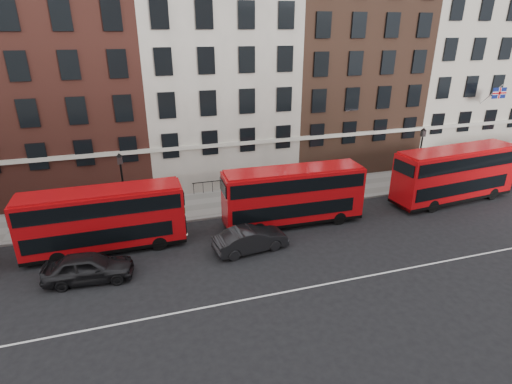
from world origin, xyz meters
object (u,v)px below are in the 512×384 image
object	(u,v)px
car_rear	(88,267)
car_front	(251,239)
bus_c	(293,195)
bus_d	(454,173)
bus_b	(103,219)

from	to	relation	value
car_rear	car_front	xyz separation A→B (m)	(9.55, 0.45, -0.04)
bus_c	bus_d	distance (m)	13.89
bus_c	car_rear	bearing A→B (deg)	-165.09
bus_c	car_rear	size ratio (longest dim) A/B	2.09
bus_d	car_front	bearing A→B (deg)	-176.40
bus_d	car_rear	size ratio (longest dim) A/B	2.24
bus_b	bus_d	xyz separation A→B (m)	(26.51, -0.00, 0.19)
bus_b	car_rear	bearing A→B (deg)	-105.02
bus_d	car_rear	world-z (taller)	bus_d
bus_b	bus_c	distance (m)	12.62
bus_c	car_front	distance (m)	5.00
car_front	bus_b	bearing A→B (deg)	64.60
bus_b	bus_c	world-z (taller)	bus_c
bus_c	car_rear	xyz separation A→B (m)	(-13.45, -3.22, -1.43)
bus_c	car_front	size ratio (longest dim) A/B	2.12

